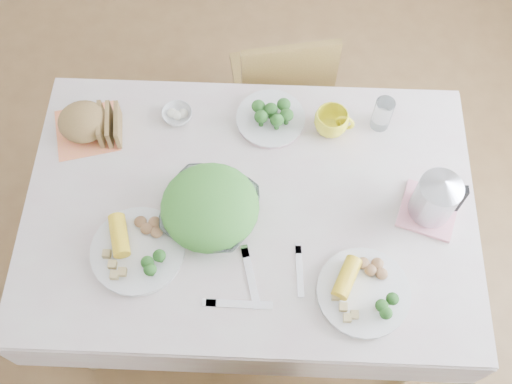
{
  "coord_description": "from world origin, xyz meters",
  "views": [
    {
      "loc": [
        0.06,
        -0.87,
        2.55
      ],
      "look_at": [
        0.02,
        0.02,
        0.82
      ],
      "focal_mm": 42.0,
      "sensor_mm": 36.0,
      "label": 1
    }
  ],
  "objects_px": {
    "dining_table": "(251,249)",
    "salad_bowl": "(210,211)",
    "dinner_plate_left": "(138,251)",
    "yellow_mug": "(331,122)",
    "chair_far": "(280,78)",
    "dinner_plate_right": "(363,293)",
    "electric_kettle": "(437,195)"
  },
  "relations": [
    {
      "from": "salad_bowl",
      "to": "dining_table",
      "type": "bearing_deg",
      "value": 19.02
    },
    {
      "from": "dining_table",
      "to": "salad_bowl",
      "type": "relative_size",
      "value": 4.68
    },
    {
      "from": "chair_far",
      "to": "dinner_plate_right",
      "type": "distance_m",
      "value": 1.13
    },
    {
      "from": "chair_far",
      "to": "dinner_plate_right",
      "type": "relative_size",
      "value": 2.99
    },
    {
      "from": "chair_far",
      "to": "electric_kettle",
      "type": "height_order",
      "value": "electric_kettle"
    },
    {
      "from": "dinner_plate_right",
      "to": "electric_kettle",
      "type": "bearing_deg",
      "value": 52.15
    },
    {
      "from": "yellow_mug",
      "to": "dinner_plate_right",
      "type": "bearing_deg",
      "value": -81.29
    },
    {
      "from": "dining_table",
      "to": "dinner_plate_left",
      "type": "height_order",
      "value": "dinner_plate_left"
    },
    {
      "from": "salad_bowl",
      "to": "yellow_mug",
      "type": "relative_size",
      "value": 2.49
    },
    {
      "from": "yellow_mug",
      "to": "electric_kettle",
      "type": "distance_m",
      "value": 0.45
    },
    {
      "from": "dinner_plate_right",
      "to": "yellow_mug",
      "type": "distance_m",
      "value": 0.61
    },
    {
      "from": "chair_far",
      "to": "dinner_plate_left",
      "type": "bearing_deg",
      "value": 54.02
    },
    {
      "from": "electric_kettle",
      "to": "yellow_mug",
      "type": "bearing_deg",
      "value": 130.83
    },
    {
      "from": "salad_bowl",
      "to": "dinner_plate_right",
      "type": "xyz_separation_m",
      "value": [
        0.49,
        -0.25,
        -0.03
      ]
    },
    {
      "from": "dining_table",
      "to": "dinner_plate_left",
      "type": "xyz_separation_m",
      "value": [
        -0.35,
        -0.18,
        0.4
      ]
    },
    {
      "from": "dinner_plate_left",
      "to": "electric_kettle",
      "type": "distance_m",
      "value": 0.96
    },
    {
      "from": "yellow_mug",
      "to": "electric_kettle",
      "type": "bearing_deg",
      "value": -44.04
    },
    {
      "from": "electric_kettle",
      "to": "dinner_plate_right",
      "type": "bearing_deg",
      "value": -132.98
    },
    {
      "from": "yellow_mug",
      "to": "electric_kettle",
      "type": "relative_size",
      "value": 0.62
    },
    {
      "from": "dining_table",
      "to": "chair_far",
      "type": "xyz_separation_m",
      "value": [
        0.09,
        0.77,
        0.09
      ]
    },
    {
      "from": "chair_far",
      "to": "dinner_plate_left",
      "type": "height_order",
      "value": "chair_far"
    },
    {
      "from": "salad_bowl",
      "to": "dinner_plate_left",
      "type": "distance_m",
      "value": 0.26
    },
    {
      "from": "dinner_plate_left",
      "to": "salad_bowl",
      "type": "bearing_deg",
      "value": 32.05
    },
    {
      "from": "dining_table",
      "to": "dinner_plate_right",
      "type": "bearing_deg",
      "value": -38.74
    },
    {
      "from": "dinner_plate_left",
      "to": "yellow_mug",
      "type": "bearing_deg",
      "value": 38.5
    },
    {
      "from": "dining_table",
      "to": "dinner_plate_left",
      "type": "bearing_deg",
      "value": -152.32
    },
    {
      "from": "salad_bowl",
      "to": "dinner_plate_left",
      "type": "bearing_deg",
      "value": -147.95
    },
    {
      "from": "chair_far",
      "to": "salad_bowl",
      "type": "relative_size",
      "value": 2.9
    },
    {
      "from": "dinner_plate_left",
      "to": "electric_kettle",
      "type": "xyz_separation_m",
      "value": [
        0.94,
        0.18,
        0.11
      ]
    },
    {
      "from": "yellow_mug",
      "to": "chair_far",
      "type": "bearing_deg",
      "value": 111.35
    },
    {
      "from": "dining_table",
      "to": "salad_bowl",
      "type": "bearing_deg",
      "value": -160.98
    },
    {
      "from": "dining_table",
      "to": "dinner_plate_left",
      "type": "distance_m",
      "value": 0.56
    }
  ]
}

